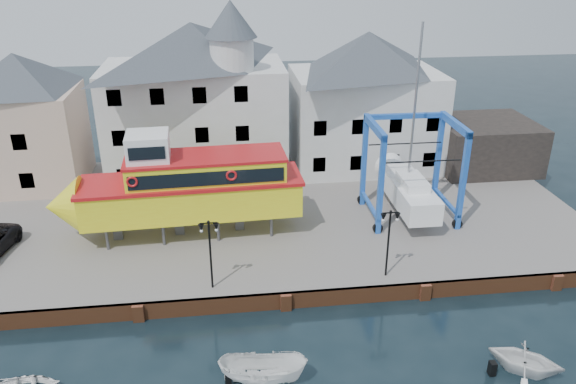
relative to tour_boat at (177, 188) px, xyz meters
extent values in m
plane|color=black|center=(6.08, -7.86, -4.32)|extent=(140.00, 140.00, 0.00)
cube|color=slate|center=(6.08, 3.14, -3.82)|extent=(44.00, 22.00, 1.00)
cube|color=brown|center=(6.08, -7.74, -3.82)|extent=(44.00, 0.25, 1.00)
cube|color=brown|center=(-1.92, -7.91, -3.82)|extent=(0.60, 0.36, 1.00)
cube|color=brown|center=(6.08, -7.91, -3.82)|extent=(0.60, 0.36, 1.00)
cube|color=brown|center=(14.08, -7.91, -3.82)|extent=(0.60, 0.36, 1.00)
cube|color=brown|center=(22.08, -7.91, -3.82)|extent=(0.60, 0.36, 1.00)
cube|color=#CFAC96|center=(-11.92, 10.14, 0.43)|extent=(8.00, 7.00, 7.50)
pyramid|color=#383E42|center=(-11.92, 10.14, 5.58)|extent=(8.00, 7.00, 2.80)
cube|color=black|center=(-11.42, 6.68, -1.72)|extent=(1.00, 0.08, 1.20)
cube|color=black|center=(-11.42, 6.68, 1.28)|extent=(1.00, 0.08, 1.20)
cube|color=silver|center=(1.08, 10.64, 1.18)|extent=(14.00, 8.00, 9.00)
pyramid|color=#383E42|center=(1.08, 10.64, 7.28)|extent=(14.00, 8.00, 3.20)
cube|color=black|center=(-4.42, 6.68, -1.72)|extent=(1.00, 0.08, 1.20)
cube|color=black|center=(-1.42, 6.68, -1.72)|extent=(1.00, 0.08, 1.20)
cube|color=black|center=(1.58, 6.68, -1.72)|extent=(1.00, 0.08, 1.20)
cube|color=black|center=(4.58, 6.68, -1.72)|extent=(1.00, 0.08, 1.20)
cube|color=black|center=(-4.42, 6.68, 1.28)|extent=(1.00, 0.08, 1.20)
cube|color=black|center=(-1.42, 6.68, 1.28)|extent=(1.00, 0.08, 1.20)
cube|color=black|center=(1.58, 6.68, 1.28)|extent=(1.00, 0.08, 1.20)
cube|color=black|center=(4.58, 6.68, 1.28)|extent=(1.00, 0.08, 1.20)
cube|color=black|center=(-4.42, 6.68, 4.28)|extent=(1.00, 0.08, 1.20)
cube|color=black|center=(-1.42, 6.68, 4.28)|extent=(1.00, 0.08, 1.20)
cube|color=black|center=(1.58, 6.68, 4.28)|extent=(1.00, 0.08, 1.20)
cube|color=black|center=(4.58, 6.68, 4.28)|extent=(1.00, 0.08, 1.20)
cylinder|color=silver|center=(4.08, 8.24, 6.88)|extent=(3.20, 3.20, 2.40)
cone|color=#383E42|center=(4.08, 8.24, 9.38)|extent=(3.80, 3.80, 2.60)
cube|color=silver|center=(15.08, 11.14, 0.68)|extent=(12.00, 8.00, 8.00)
pyramid|color=#383E42|center=(15.08, 11.14, 6.28)|extent=(12.00, 8.00, 3.20)
cube|color=black|center=(10.58, 7.18, -1.72)|extent=(1.00, 0.08, 1.20)
cube|color=black|center=(13.58, 7.18, -1.72)|extent=(1.00, 0.08, 1.20)
cube|color=black|center=(16.58, 7.18, -1.72)|extent=(1.00, 0.08, 1.20)
cube|color=black|center=(19.58, 7.18, -1.72)|extent=(1.00, 0.08, 1.20)
cube|color=black|center=(10.58, 7.18, 1.28)|extent=(1.00, 0.08, 1.20)
cube|color=black|center=(13.58, 7.18, 1.28)|extent=(1.00, 0.08, 1.20)
cube|color=black|center=(16.58, 7.18, 1.28)|extent=(1.00, 0.08, 1.20)
cube|color=black|center=(19.58, 7.18, 1.28)|extent=(1.00, 0.08, 1.20)
cube|color=black|center=(25.08, 9.14, -1.32)|extent=(8.00, 7.00, 4.00)
cylinder|color=black|center=(2.08, -6.66, -1.32)|extent=(0.12, 0.12, 4.00)
cube|color=black|center=(2.08, -6.66, 0.73)|extent=(0.90, 0.06, 0.06)
sphere|color=black|center=(2.08, -6.66, 0.80)|extent=(0.16, 0.16, 0.16)
cone|color=black|center=(1.68, -6.66, 0.46)|extent=(0.32, 0.32, 0.45)
sphere|color=white|center=(1.68, -6.66, 0.28)|extent=(0.18, 0.18, 0.18)
cone|color=black|center=(2.48, -6.66, 0.46)|extent=(0.32, 0.32, 0.45)
sphere|color=white|center=(2.48, -6.66, 0.28)|extent=(0.18, 0.18, 0.18)
cylinder|color=black|center=(12.08, -6.66, -1.32)|extent=(0.12, 0.12, 4.00)
cube|color=black|center=(12.08, -6.66, 0.73)|extent=(0.90, 0.06, 0.06)
sphere|color=black|center=(12.08, -6.66, 0.80)|extent=(0.16, 0.16, 0.16)
cone|color=black|center=(11.68, -6.66, 0.46)|extent=(0.32, 0.32, 0.45)
sphere|color=white|center=(11.68, -6.66, 0.28)|extent=(0.18, 0.18, 0.18)
cone|color=black|center=(12.48, -6.66, 0.46)|extent=(0.32, 0.32, 0.45)
sphere|color=white|center=(12.48, -6.66, 0.28)|extent=(0.18, 0.18, 0.18)
cylinder|color=#59595E|center=(-4.42, -1.58, -2.58)|extent=(0.21, 0.21, 1.48)
cylinder|color=#59595E|center=(-4.55, 1.19, -2.58)|extent=(0.21, 0.21, 1.48)
cylinder|color=#59595E|center=(-0.97, -1.43, -2.58)|extent=(0.21, 0.21, 1.48)
cylinder|color=#59595E|center=(-1.09, 1.34, -2.58)|extent=(0.21, 0.21, 1.48)
cylinder|color=#59595E|center=(2.49, -1.27, -2.58)|extent=(0.21, 0.21, 1.48)
cylinder|color=#59595E|center=(2.37, 1.49, -2.58)|extent=(0.21, 0.21, 1.48)
cylinder|color=#59595E|center=(5.95, -1.12, -2.58)|extent=(0.21, 0.21, 1.48)
cylinder|color=#59595E|center=(5.82, 1.65, -2.58)|extent=(0.21, 0.21, 1.48)
cube|color=#59595E|center=(-3.99, -0.18, -2.58)|extent=(0.61, 0.52, 1.48)
cube|color=#59595E|center=(-0.04, 0.00, -2.58)|extent=(0.61, 0.52, 1.48)
cube|color=#59595E|center=(3.91, 0.18, -2.58)|extent=(0.61, 0.52, 1.48)
cube|color=yellow|center=(0.95, 0.04, -0.75)|extent=(13.99, 4.37, 2.17)
cone|color=yellow|center=(-7.05, -0.31, -0.75)|extent=(2.34, 3.85, 3.76)
cube|color=red|center=(0.95, 0.04, 0.44)|extent=(14.30, 4.54, 0.22)
cube|color=yellow|center=(1.94, 0.09, 1.13)|extent=(10.03, 3.80, 1.58)
cube|color=black|center=(2.01, -1.62, 1.18)|extent=(9.48, 0.48, 0.89)
cube|color=black|center=(1.86, 1.80, 1.18)|extent=(9.48, 0.48, 0.89)
cube|color=red|center=(1.94, 0.09, 2.01)|extent=(10.23, 3.90, 0.18)
cube|color=white|center=(-1.52, -0.07, 2.82)|extent=(2.68, 2.68, 1.80)
cube|color=black|center=(-1.46, -1.38, 2.90)|extent=(2.16, 0.16, 0.79)
torus|color=red|center=(-2.43, -1.87, 1.33)|extent=(0.70, 0.17, 0.69)
torus|color=red|center=(3.50, -1.61, 1.33)|extent=(0.70, 0.17, 0.69)
cube|color=#1437A3|center=(13.00, -1.55, 0.08)|extent=(0.34, 0.34, 6.80)
cylinder|color=black|center=(13.00, -1.55, -2.98)|extent=(0.68, 0.25, 0.68)
cube|color=#1437A3|center=(13.05, 2.96, 0.08)|extent=(0.34, 0.34, 6.80)
cylinder|color=black|center=(13.05, 2.96, -2.98)|extent=(0.68, 0.25, 0.68)
cube|color=#1437A3|center=(18.49, -1.61, 0.08)|extent=(0.34, 0.34, 6.80)
cylinder|color=black|center=(18.49, -1.61, -2.98)|extent=(0.68, 0.25, 0.68)
cube|color=#1437A3|center=(18.54, 2.91, 0.08)|extent=(0.34, 0.34, 6.80)
cylinder|color=black|center=(18.54, 2.91, -2.98)|extent=(0.68, 0.25, 0.68)
cube|color=#1437A3|center=(13.03, 0.70, 3.31)|extent=(0.39, 4.86, 0.48)
cube|color=#1437A3|center=(13.03, 0.70, -2.35)|extent=(0.29, 4.86, 0.20)
cube|color=#1437A3|center=(18.52, 0.65, 3.31)|extent=(0.39, 4.86, 0.48)
cube|color=#1437A3|center=(18.52, 0.65, -2.35)|extent=(0.29, 4.86, 0.20)
cube|color=#1437A3|center=(15.79, 2.94, 3.31)|extent=(5.83, 0.40, 0.34)
cube|color=white|center=(15.77, 0.68, -1.57)|extent=(2.31, 7.31, 1.55)
cone|color=white|center=(15.81, 5.00, -1.57)|extent=(2.25, 1.58, 2.23)
cube|color=#59595E|center=(15.77, 0.68, -2.69)|extent=(0.25, 1.75, 0.68)
cube|color=white|center=(15.77, 0.19, -0.50)|extent=(1.58, 2.93, 0.58)
cylinder|color=#99999E|center=(15.78, 1.16, 4.55)|extent=(0.16, 0.16, 10.69)
cube|color=black|center=(15.75, -1.07, 1.46)|extent=(5.23, 0.17, 0.05)
cube|color=black|center=(15.79, 2.43, 1.46)|extent=(5.23, 0.17, 0.05)
imported|color=white|center=(4.35, -13.33, -4.32)|extent=(4.35, 2.23, 1.60)
imported|color=white|center=(16.71, -14.22, -4.32)|extent=(4.44, 4.31, 1.78)
camera|label=1|loc=(2.99, -33.53, 14.48)|focal=35.00mm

